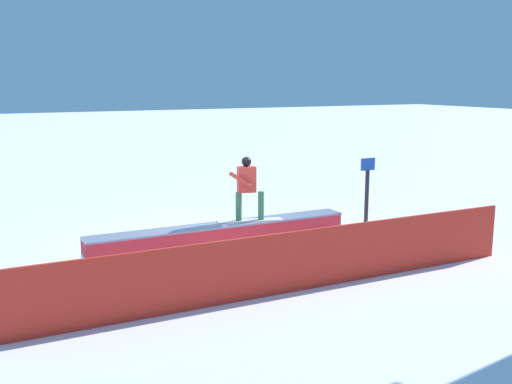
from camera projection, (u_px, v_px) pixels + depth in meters
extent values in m
plane|color=white|center=(222.00, 247.00, 13.01)|extent=(120.00, 120.00, 0.00)
cube|color=red|center=(222.00, 236.00, 12.96)|extent=(6.03, 0.56, 0.49)
cube|color=white|center=(222.00, 241.00, 12.99)|extent=(6.04, 0.57, 0.12)
cube|color=gray|center=(222.00, 225.00, 12.92)|extent=(6.03, 0.62, 0.04)
cube|color=silver|center=(250.00, 220.00, 13.21)|extent=(1.52, 0.64, 0.01)
cylinder|color=#3B7B50|center=(239.00, 207.00, 13.10)|extent=(0.17, 0.17, 0.65)
cylinder|color=#3B7B50|center=(261.00, 205.00, 13.21)|extent=(0.17, 0.17, 0.65)
cube|color=#DC3F32|center=(247.00, 179.00, 13.02)|extent=(0.45, 0.33, 0.58)
sphere|color=black|center=(246.00, 162.00, 12.94)|extent=(0.22, 0.22, 0.22)
cylinder|color=#DC3F32|center=(240.00, 180.00, 12.82)|extent=(0.51, 0.21, 0.38)
cylinder|color=#DC3F32|center=(249.00, 177.00, 13.19)|extent=(0.17, 0.13, 0.56)
cube|color=red|center=(293.00, 262.00, 10.15)|extent=(9.67, 0.14, 1.09)
cylinder|color=#262628|center=(367.00, 200.00, 14.40)|extent=(0.10, 0.10, 1.49)
cube|color=blue|center=(368.00, 164.00, 14.23)|extent=(0.40, 0.04, 0.30)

